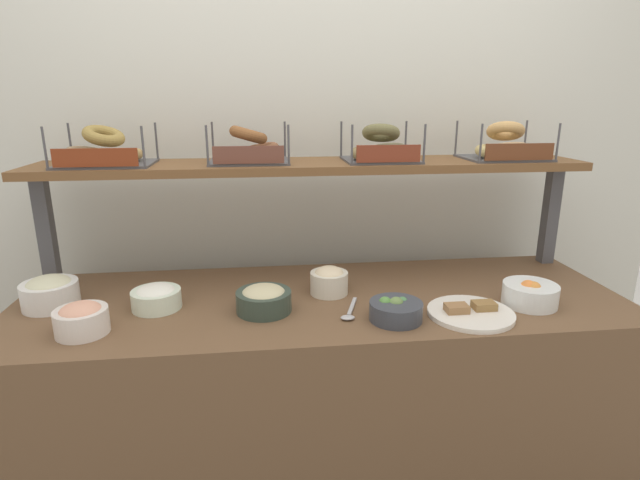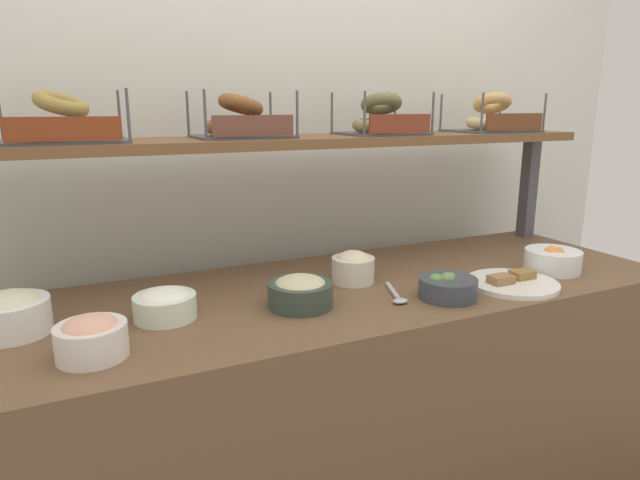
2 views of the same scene
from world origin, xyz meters
TOP-DOWN VIEW (x-y plane):
  - back_wall at (0.00, 0.55)m, footprint 3.26×0.06m
  - deli_counter at (0.00, 0.00)m, footprint 2.06×0.70m
  - shelf_riser_right at (0.97, 0.27)m, footprint 0.05×0.05m
  - upper_shelf at (0.00, 0.27)m, footprint 2.02×0.32m
  - bowl_tuna_salad at (-0.20, -0.09)m, footprint 0.18×0.18m
  - bowl_cream_cheese at (-0.54, -0.02)m, footprint 0.16×0.16m
  - bowl_veggie_mix at (0.20, -0.20)m, footprint 0.16×0.16m
  - bowl_potato_salad at (0.03, 0.03)m, footprint 0.13×0.13m
  - bowl_fruit_salad at (0.67, -0.14)m, footprint 0.18×0.18m
  - bowl_lox_spread at (-0.72, -0.18)m, footprint 0.15×0.15m
  - bowl_scallion_spread at (-0.89, 0.03)m, footprint 0.18×0.18m
  - serving_plate_white at (0.44, -0.20)m, footprint 0.27×0.27m
  - serving_spoon_near_plate at (0.07, -0.15)m, footprint 0.08×0.17m
  - bagel_basket_everything at (-0.73, 0.26)m, footprint 0.32×0.26m
  - bagel_basket_cinnamon_raisin at (-0.23, 0.28)m, footprint 0.29×0.24m
  - bagel_basket_poppy at (0.25, 0.26)m, footprint 0.27×0.26m
  - bagel_basket_plain at (0.73, 0.26)m, footprint 0.30×0.25m

SIDE VIEW (x-z plane):
  - deli_counter at x=0.00m, z-range 0.00..0.85m
  - serving_spoon_near_plate at x=0.07m, z-range 0.85..0.86m
  - serving_plate_white at x=0.44m, z-range 0.84..0.88m
  - bowl_veggie_mix at x=0.20m, z-range 0.85..0.92m
  - bowl_fruit_salad at x=0.67m, z-range 0.85..0.93m
  - bowl_cream_cheese at x=-0.54m, z-range 0.85..0.93m
  - bowl_tuna_salad at x=-0.20m, z-range 0.85..0.93m
  - bowl_lox_spread at x=-0.72m, z-range 0.85..0.94m
  - bowl_potato_salad at x=0.03m, z-range 0.85..0.95m
  - bowl_scallion_spread at x=-0.89m, z-range 0.85..0.95m
  - shelf_riser_right at x=0.97m, z-range 0.85..1.25m
  - back_wall at x=0.00m, z-range 0.00..2.40m
  - upper_shelf at x=0.00m, z-range 1.25..1.28m
  - bagel_basket_everything at x=-0.73m, z-range 1.26..1.40m
  - bagel_basket_cinnamon_raisin at x=-0.23m, z-range 1.26..1.40m
  - bagel_basket_plain at x=0.73m, z-range 1.25..1.40m
  - bagel_basket_poppy at x=0.25m, z-range 1.25..1.40m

